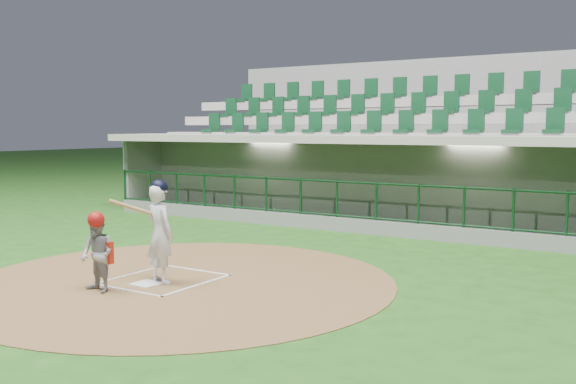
# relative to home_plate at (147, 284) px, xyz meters

# --- Properties ---
(ground) EXTENTS (120.00, 120.00, 0.00)m
(ground) POSITION_rel_home_plate_xyz_m (0.00, 0.70, -0.02)
(ground) COLOR #1D4C15
(ground) RESTS_ON ground
(dirt_circle) EXTENTS (7.20, 7.20, 0.01)m
(dirt_circle) POSITION_rel_home_plate_xyz_m (0.30, 0.50, -0.02)
(dirt_circle) COLOR brown
(dirt_circle) RESTS_ON ground
(home_plate) EXTENTS (0.43, 0.43, 0.02)m
(home_plate) POSITION_rel_home_plate_xyz_m (0.00, 0.00, 0.00)
(home_plate) COLOR silver
(home_plate) RESTS_ON dirt_circle
(batter_box_chalk) EXTENTS (1.55, 1.80, 0.01)m
(batter_box_chalk) POSITION_rel_home_plate_xyz_m (0.00, 0.40, -0.00)
(batter_box_chalk) COLOR silver
(batter_box_chalk) RESTS_ON ground
(dugout_structure) EXTENTS (16.40, 3.70, 3.00)m
(dugout_structure) POSITION_rel_home_plate_xyz_m (0.13, 8.53, 0.93)
(dugout_structure) COLOR gray
(dugout_structure) RESTS_ON ground
(seating_deck) EXTENTS (17.00, 6.72, 5.15)m
(seating_deck) POSITION_rel_home_plate_xyz_m (0.00, 11.61, 1.40)
(seating_deck) COLOR gray
(seating_deck) RESTS_ON ground
(batter) EXTENTS (0.88, 0.91, 1.72)m
(batter) POSITION_rel_home_plate_xyz_m (0.11, 0.21, 0.86)
(batter) COLOR silver
(batter) RESTS_ON dirt_circle
(catcher) EXTENTS (0.64, 0.53, 1.27)m
(catcher) POSITION_rel_home_plate_xyz_m (-0.29, -0.76, 0.61)
(catcher) COLOR gray
(catcher) RESTS_ON dirt_circle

